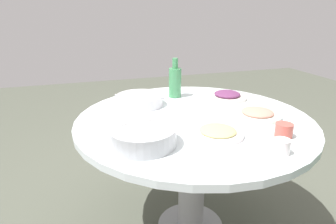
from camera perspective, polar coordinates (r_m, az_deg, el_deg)
name	(u,v)px	position (r m, az deg, el deg)	size (l,w,h in m)	color
round_dining_table	(193,141)	(1.56, 5.05, -5.80)	(1.23, 1.23, 0.73)	#99999E
rice_bowl	(143,136)	(1.19, -5.11, -4.75)	(0.28, 0.28, 0.09)	#B2B5BA
soup_bowl	(140,100)	(1.68, -5.72, 2.34)	(0.27, 0.27, 0.06)	silver
dish_eggplant	(227,96)	(1.84, 11.79, 3.26)	(0.25, 0.25, 0.05)	silver
dish_shrimp	(257,114)	(1.56, 17.51, -0.36)	(0.24, 0.24, 0.04)	silver
dish_noodles	(218,132)	(1.30, 9.96, -3.98)	(0.23, 0.23, 0.04)	white
green_bottle	(175,82)	(1.81, 1.42, 6.13)	(0.08, 0.08, 0.25)	#418C56
tea_cup_near	(284,130)	(1.36, 22.24, -3.40)	(0.08, 0.08, 0.06)	#C55247
tea_cup_far	(282,147)	(1.20, 21.85, -6.45)	(0.06, 0.06, 0.06)	white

